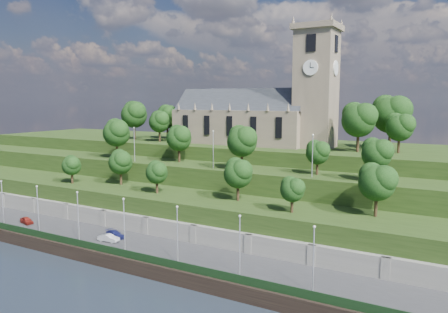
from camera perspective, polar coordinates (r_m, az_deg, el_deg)
The scene contains 17 objects.
ground at distance 68.64m, azimuth -12.91°, elevation -14.49°, with size 320.00×320.00×0.00m, color #1C222D.
promenade at distance 72.52m, azimuth -9.68°, elevation -12.35°, with size 160.00×12.00×2.00m, color #2D2D30.
quay_wall at distance 68.21m, azimuth -12.97°, elevation -13.64°, with size 160.00×0.50×2.20m, color black.
fence at distance 68.14m, azimuth -12.63°, elevation -12.31°, with size 160.00×0.10×1.20m, color black.
retaining_wall at distance 76.51m, azimuth -6.85°, elevation -10.04°, with size 160.00×2.10×5.00m.
embankment_lower at distance 80.82m, azimuth -4.32°, elevation -7.95°, with size 160.00×12.00×8.00m, color #1F3411.
embankment_upper at distance 89.42m, azimuth -0.41°, elevation -5.10°, with size 160.00×10.00×12.00m, color #1F3411.
hilltop at distance 107.54m, azimuth 5.15°, elevation -2.19°, with size 160.00×32.00×15.00m, color #1F3411.
church at distance 102.10m, azimuth 4.73°, elevation 5.79°, with size 38.60×12.35×27.60m.
trees_lower at distance 76.90m, azimuth -1.07°, elevation -1.98°, with size 65.58×8.69×8.07m.
trees_upper at distance 88.07m, azimuth -2.04°, elevation 2.34°, with size 63.46×8.59×9.17m.
trees_hilltop at distance 100.42m, azimuth 5.74°, elevation 5.31°, with size 71.93×16.45×11.48m.
lamp_posts_promenade at distance 69.47m, azimuth -12.91°, elevation -8.22°, with size 60.36×0.36×8.54m.
lamp_posts_upper at distance 85.18m, azimuth -1.42°, elevation 1.34°, with size 40.36×0.36×7.55m.
car_left at distance 91.91m, azimuth -24.37°, elevation -7.60°, with size 1.46×3.63×1.24m, color maroon.
car_middle at distance 76.14m, azimuth -14.83°, elevation -10.24°, with size 1.30×3.73×1.23m, color #A0A0A4.
car_right at distance 77.85m, azimuth -14.05°, elevation -9.83°, with size 1.68×4.12×1.20m, color #171B53.
Camera 1 is at (43.34, -46.78, 25.40)m, focal length 35.00 mm.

